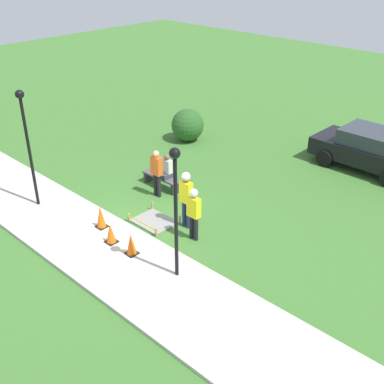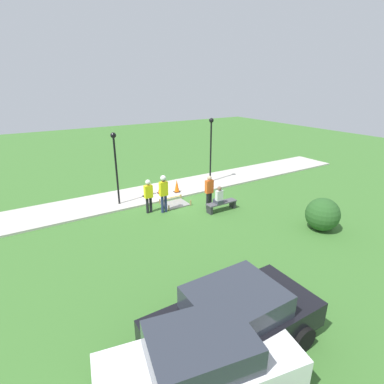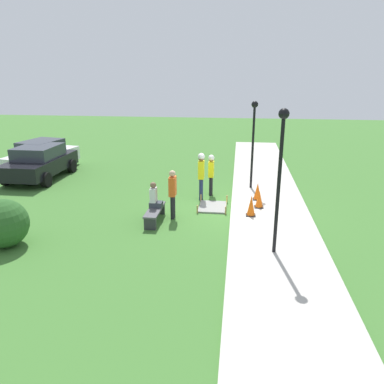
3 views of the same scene
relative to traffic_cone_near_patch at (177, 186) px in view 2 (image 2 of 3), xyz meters
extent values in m
plane|color=#3D702D|center=(0.74, 0.71, -0.47)|extent=(60.00, 60.00, 0.00)
cube|color=#BCB7AD|center=(0.74, -0.71, -0.42)|extent=(28.00, 2.84, 0.10)
cube|color=gray|center=(0.90, 1.42, -0.44)|extent=(1.30, 1.04, 0.06)
cube|color=tan|center=(0.25, 0.90, -0.32)|extent=(0.05, 0.05, 0.30)
cube|color=tan|center=(1.55, 0.90, -0.32)|extent=(0.05, 0.05, 0.30)
cube|color=tan|center=(0.25, 1.93, -0.32)|extent=(0.05, 0.05, 0.30)
cube|color=tan|center=(1.55, 1.93, -0.32)|extent=(0.05, 0.05, 0.30)
cube|color=yellow|center=(0.90, 0.90, -0.24)|extent=(1.30, 0.00, 0.04)
cube|color=black|center=(0.00, 0.00, -0.35)|extent=(0.34, 0.34, 0.02)
cone|color=orange|center=(0.00, 0.00, 0.02)|extent=(0.29, 0.29, 0.71)
cube|color=black|center=(0.90, -0.33, -0.35)|extent=(0.34, 0.34, 0.02)
cone|color=orange|center=(0.90, -0.33, -0.03)|extent=(0.29, 0.29, 0.61)
cube|color=black|center=(1.80, -0.29, -0.35)|extent=(0.34, 0.34, 0.02)
cone|color=orange|center=(1.80, -0.29, -0.01)|extent=(0.29, 0.29, 0.66)
cube|color=#2D2D33|center=(-1.44, 3.30, -0.27)|extent=(0.12, 0.40, 0.40)
cube|color=#2D2D33|center=(0.00, 3.30, -0.27)|extent=(0.12, 0.40, 0.40)
cube|color=#4C4C51|center=(-0.72, 3.30, -0.04)|extent=(1.64, 0.44, 0.06)
cube|color=#383D47|center=(-0.50, 3.30, 0.08)|extent=(0.34, 0.44, 0.18)
cube|color=silver|center=(-0.50, 3.38, 0.42)|extent=(0.36, 0.20, 0.50)
sphere|color=brown|center=(-0.50, 3.38, 0.78)|extent=(0.21, 0.21, 0.21)
cylinder|color=navy|center=(1.73, 1.96, -0.02)|extent=(0.14, 0.14, 0.89)
cylinder|color=navy|center=(1.91, 1.96, -0.02)|extent=(0.14, 0.14, 0.89)
cube|color=yellow|center=(1.82, 1.96, 0.77)|extent=(0.40, 0.22, 0.70)
sphere|color=brown|center=(1.82, 1.96, 1.25)|extent=(0.24, 0.24, 0.24)
sphere|color=white|center=(1.82, 1.96, 1.31)|extent=(0.28, 0.28, 0.28)
cylinder|color=black|center=(2.38, 1.61, -0.07)|extent=(0.14, 0.14, 0.80)
cylinder|color=black|center=(2.56, 1.61, -0.07)|extent=(0.14, 0.14, 0.80)
cube|color=yellow|center=(2.47, 1.61, 0.65)|extent=(0.40, 0.22, 0.63)
sphere|color=#A37A5B|center=(2.47, 1.61, 1.07)|extent=(0.22, 0.22, 0.22)
sphere|color=white|center=(2.47, 1.61, 1.13)|extent=(0.25, 0.25, 0.25)
cylinder|color=black|center=(-0.44, 2.73, -0.04)|extent=(0.14, 0.14, 0.85)
cylinder|color=black|center=(-0.26, 2.73, -0.04)|extent=(0.14, 0.14, 0.85)
cube|color=#E55B1E|center=(-0.35, 2.73, 0.72)|extent=(0.40, 0.22, 0.67)
sphere|color=tan|center=(-0.35, 2.73, 1.17)|extent=(0.23, 0.23, 0.23)
cylinder|color=black|center=(3.42, -0.08, 1.37)|extent=(0.10, 0.10, 3.48)
sphere|color=black|center=(3.42, -0.08, 3.21)|extent=(0.28, 0.28, 0.28)
cylinder|color=black|center=(-2.76, -0.58, 1.51)|extent=(0.10, 0.10, 3.74)
sphere|color=black|center=(-2.76, -0.58, 3.48)|extent=(0.28, 0.28, 0.28)
cube|color=black|center=(4.03, 10.02, 0.21)|extent=(4.29, 2.00, 0.68)
cube|color=#2D333D|center=(4.03, 10.02, 0.84)|extent=(2.15, 1.75, 0.58)
cylinder|color=black|center=(5.35, 9.03, -0.13)|extent=(0.67, 0.24, 0.66)
cylinder|color=black|center=(2.71, 11.02, -0.13)|extent=(0.67, 0.24, 0.66)
cylinder|color=black|center=(2.69, 9.05, -0.13)|extent=(0.67, 0.24, 0.66)
cube|color=white|center=(5.41, 10.64, 0.19)|extent=(4.34, 2.51, 0.70)
cube|color=#2D333D|center=(5.41, 10.64, 0.84)|extent=(2.30, 1.90, 0.60)
cylinder|color=black|center=(6.48, 9.54, -0.16)|extent=(0.64, 0.35, 0.61)
cylinder|color=black|center=(4.00, 10.03, -0.16)|extent=(0.64, 0.35, 0.61)
sphere|color=#285623|center=(-3.18, 7.26, 0.26)|extent=(1.45, 1.45, 1.45)
camera|label=1|loc=(10.87, -7.41, 7.78)|focal=45.00mm
camera|label=2|loc=(7.88, 14.29, 5.68)|focal=28.00mm
camera|label=3|loc=(-12.53, 0.52, 4.46)|focal=35.00mm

